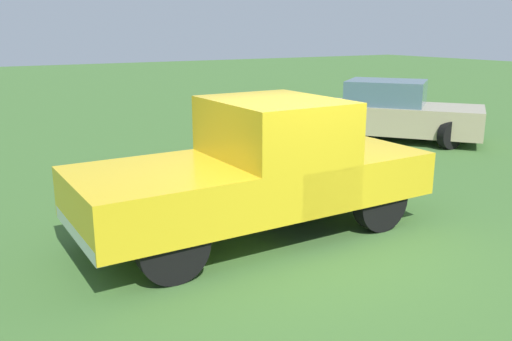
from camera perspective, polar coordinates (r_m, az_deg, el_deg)
ground_plane at (r=7.11m, az=5.91°, el=-7.98°), size 80.00×80.00×0.00m
pickup_truck at (r=7.28m, az=0.83°, el=0.57°), size 4.86×1.92×1.84m
sedan_near at (r=14.22m, az=14.08°, el=5.98°), size 3.99×4.42×1.49m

